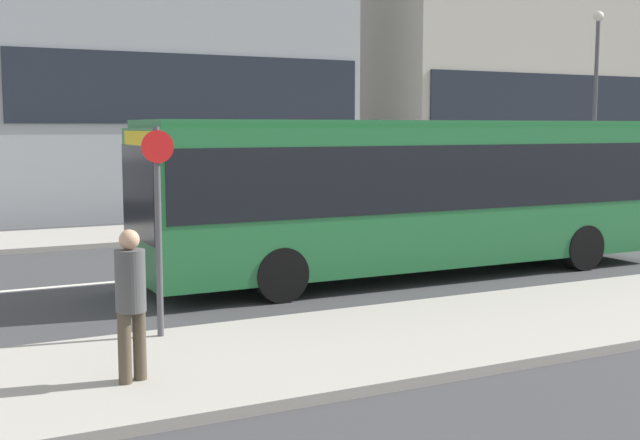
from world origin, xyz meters
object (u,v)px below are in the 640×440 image
object	(u,v)px
bus_stop_sign	(158,216)
street_lamp	(596,89)
city_bus	(416,187)
parked_car_0	(548,204)
pedestrian_near_stop	(131,296)

from	to	relation	value
bus_stop_sign	street_lamp	size ratio (longest dim) A/B	0.42
bus_stop_sign	street_lamp	xyz separation A→B (m)	(18.57, 10.48, 2.52)
city_bus	bus_stop_sign	world-z (taller)	city_bus
city_bus	bus_stop_sign	bearing A→B (deg)	-155.28
parked_car_0	pedestrian_near_stop	distance (m)	18.48
city_bus	parked_car_0	world-z (taller)	city_bus
parked_car_0	street_lamp	xyz separation A→B (m)	(3.96, 2.12, 3.70)
parked_car_0	pedestrian_near_stop	bearing A→B (deg)	-146.63
bus_stop_sign	pedestrian_near_stop	bearing A→B (deg)	-114.52
pedestrian_near_stop	street_lamp	size ratio (longest dim) A/B	0.25
parked_car_0	street_lamp	size ratio (longest dim) A/B	0.63
city_bus	pedestrian_near_stop	world-z (taller)	city_bus
parked_car_0	pedestrian_near_stop	xyz separation A→B (m)	(-15.43, -10.16, 0.50)
street_lamp	bus_stop_sign	bearing A→B (deg)	-150.55
pedestrian_near_stop	street_lamp	world-z (taller)	street_lamp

